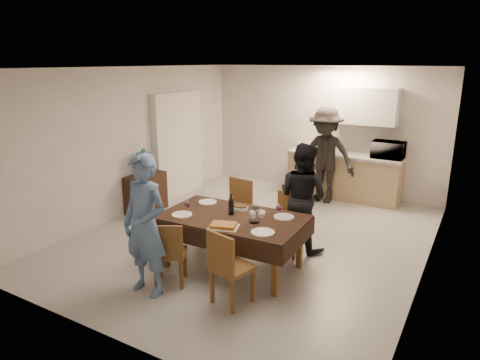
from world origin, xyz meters
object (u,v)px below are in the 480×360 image
object	(u,v)px
wine_bottle	(231,204)
microwave	(388,150)
dining_table	(233,219)
water_pitcher	(254,215)
console	(146,193)
savoury_tart	(223,225)
water_jug	(144,164)
person_far	(302,197)
person_near	(145,226)
person_kitchen	(325,155)

from	to	relation	value
wine_bottle	microwave	bearing A→B (deg)	71.72
dining_table	water_pitcher	bearing A→B (deg)	-10.14
dining_table	console	distance (m)	2.78
savoury_tart	microwave	size ratio (longest dim) A/B	0.62
water_jug	water_pitcher	size ratio (longest dim) A/B	2.14
wine_bottle	savoury_tart	xyz separation A→B (m)	(0.15, -0.43, -0.12)
savoury_tart	person_far	world-z (taller)	person_far
console	water_pitcher	distance (m)	3.14
savoury_tart	person_near	distance (m)	0.94
water_jug	person_kitchen	size ratio (longest dim) A/B	0.22
water_pitcher	dining_table	bearing A→B (deg)	171.87
person_kitchen	console	bearing A→B (deg)	-139.98
water_jug	water_pitcher	xyz separation A→B (m)	(2.88, -1.16, -0.08)
console	savoury_tart	distance (m)	3.04
water_jug	wine_bottle	size ratio (longest dim) A/B	1.38
dining_table	microwave	size ratio (longest dim) A/B	3.26
console	person_far	xyz separation A→B (m)	(3.08, -0.06, 0.44)
dining_table	savoury_tart	bearing A→B (deg)	-77.26
person_far	water_pitcher	bearing A→B (deg)	92.84
savoury_tart	person_kitchen	distance (m)	3.68
water_jug	microwave	world-z (taller)	microwave
water_pitcher	person_far	world-z (taller)	person_far
savoury_tart	person_near	world-z (taller)	person_near
console	water_pitcher	xyz separation A→B (m)	(2.88, -1.16, 0.47)
wine_bottle	person_kitchen	xyz separation A→B (m)	(0.14, 3.25, 0.05)
water_pitcher	person_far	bearing A→B (deg)	79.70
savoury_tart	microwave	world-z (taller)	microwave
console	person_far	size ratio (longest dim) A/B	0.48
console	person_near	bearing A→B (deg)	-47.46
person_far	person_kitchen	bearing A→B (deg)	-65.20
microwave	person_near	distance (m)	5.10
person_kitchen	person_near	bearing A→B (deg)	-98.32
water_jug	microwave	size ratio (longest dim) A/B	0.69
person_far	microwave	bearing A→B (deg)	-89.83
console	wine_bottle	bearing A→B (deg)	-23.07
console	wine_bottle	xyz separation A→B (m)	(2.48, -1.06, 0.52)
dining_table	savoury_tart	xyz separation A→B (m)	(0.10, -0.38, 0.06)
person_kitchen	water_pitcher	bearing A→B (deg)	-85.50
dining_table	water_jug	bearing A→B (deg)	154.37
wine_bottle	savoury_tart	world-z (taller)	wine_bottle
wine_bottle	person_kitchen	world-z (taller)	person_kitchen
person_far	person_near	bearing A→B (deg)	75.50
person_near	person_kitchen	xyz separation A→B (m)	(0.64, 4.35, 0.08)
water_pitcher	microwave	distance (m)	3.90
dining_table	water_jug	size ratio (longest dim) A/B	4.74
console	person_far	bearing A→B (deg)	-1.03
dining_table	water_pitcher	distance (m)	0.38
console	person_far	world-z (taller)	person_far
water_pitcher	person_near	world-z (taller)	person_near
water_jug	person_far	size ratio (longest dim) A/B	0.25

